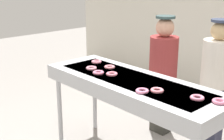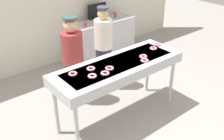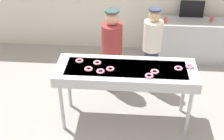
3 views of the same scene
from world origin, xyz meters
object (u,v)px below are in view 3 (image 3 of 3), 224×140
prep_counter (189,40)px  menu_display (192,9)px  strawberry_donut_7 (100,71)px  strawberry_donut_2 (97,63)px  strawberry_donut_6 (178,68)px  strawberry_donut_5 (190,66)px  paper_cup_0 (211,19)px  strawberry_donut_0 (89,69)px  strawberry_donut_8 (149,76)px  fryer_conveyor (126,73)px  strawberry_donut_4 (155,72)px  worker_assistant (112,46)px  strawberry_donut_1 (79,61)px  strawberry_donut_3 (110,69)px  worker_baker (152,46)px  paper_cup_1 (166,20)px

prep_counter → menu_display: (0.00, 0.22, 0.63)m
strawberry_donut_7 → prep_counter: (1.69, 2.26, -0.60)m
strawberry_donut_2 → strawberry_donut_6: (1.23, -0.07, 0.00)m
strawberry_donut_5 → paper_cup_0: size_ratio=1.12×
strawberry_donut_0 → strawberry_donut_5: bearing=7.0°
strawberry_donut_8 → strawberry_donut_6: bearing=27.5°
fryer_conveyor → strawberry_donut_8: bearing=-31.5°
strawberry_donut_4 → worker_assistant: worker_assistant is taller
strawberry_donut_4 → worker_assistant: bearing=125.7°
strawberry_donut_1 → strawberry_donut_3: 0.53m
worker_assistant → worker_baker: bearing=-164.4°
strawberry_donut_1 → menu_display: bearing=47.3°
strawberry_donut_1 → strawberry_donut_7: bearing=-37.1°
paper_cup_0 → strawberry_donut_0: bearing=-135.4°
paper_cup_1 → strawberry_donut_1: bearing=-128.0°
menu_display → strawberry_donut_1: bearing=-132.7°
strawberry_donut_0 → worker_baker: size_ratio=0.08×
strawberry_donut_0 → strawberry_donut_1: bearing=128.1°
strawberry_donut_6 → prep_counter: strawberry_donut_6 is taller
worker_baker → worker_assistant: (-0.71, -0.07, 0.01)m
strawberry_donut_0 → strawberry_donut_3: 0.32m
strawberry_donut_3 → strawberry_donut_8: same height
strawberry_donut_1 → strawberry_donut_2: bearing=-7.0°
fryer_conveyor → paper_cup_1: 2.15m
strawberry_donut_2 → strawberry_donut_3: bearing=-36.9°
strawberry_donut_6 → paper_cup_1: 1.99m
strawberry_donut_3 → strawberry_donut_6: bearing=5.1°
fryer_conveyor → paper_cup_0: size_ratio=19.17×
worker_baker → paper_cup_0: bearing=-128.2°
strawberry_donut_1 → menu_display: 3.01m
paper_cup_1 → fryer_conveyor: bearing=-110.3°
strawberry_donut_5 → strawberry_donut_2: bearing=180.0°
strawberry_donut_5 → prep_counter: (0.36, 2.03, -0.60)m
prep_counter → menu_display: size_ratio=3.16×
strawberry_donut_4 → strawberry_donut_8: same height
strawberry_donut_6 → paper_cup_0: strawberry_donut_6 is taller
strawberry_donut_5 → worker_baker: worker_baker is taller
fryer_conveyor → worker_assistant: (-0.28, 0.88, -0.02)m
paper_cup_1 → worker_baker: bearing=-106.4°
fryer_conveyor → strawberry_donut_8: 0.41m
strawberry_donut_8 → worker_assistant: (-0.62, 1.09, -0.13)m
worker_assistant → strawberry_donut_3: bearing=103.0°
strawberry_donut_7 → strawberry_donut_2: bearing=107.9°
strawberry_donut_6 → strawberry_donut_0: bearing=-175.1°
strawberry_donut_3 → prep_counter: strawberry_donut_3 is taller
strawberry_donut_7 → prep_counter: size_ratio=0.08×
worker_assistant → menu_display: bearing=-127.2°
strawberry_donut_4 → strawberry_donut_7: size_ratio=1.00×
worker_assistant → strawberry_donut_1: bearing=69.4°
strawberry_donut_3 → paper_cup_1: strawberry_donut_3 is taller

